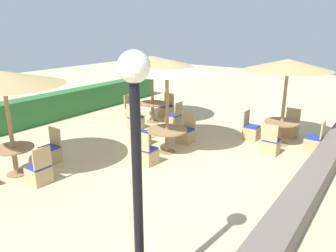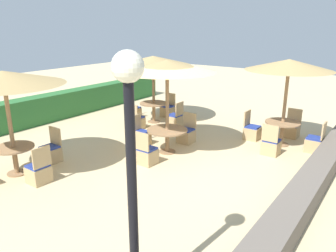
{
  "view_description": "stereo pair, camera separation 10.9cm",
  "coord_description": "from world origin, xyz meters",
  "px_view_note": "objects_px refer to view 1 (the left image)",
  "views": [
    {
      "loc": [
        -7.04,
        -4.4,
        3.56
      ],
      "look_at": [
        0.0,
        0.6,
        0.9
      ],
      "focal_mm": 35.0,
      "sensor_mm": 36.0,
      "label": 1
    },
    {
      "loc": [
        -6.98,
        -4.49,
        3.56
      ],
      "look_at": [
        0.0,
        0.6,
        0.9
      ],
      "focal_mm": 35.0,
      "sensor_mm": 36.0,
      "label": 2
    }
  ],
  "objects_px": {
    "lamp_post": "(136,137)",
    "parasol_back_left": "(3,78)",
    "patio_chair_back_left_east": "(50,153)",
    "patio_chair_back_left_south": "(39,173)",
    "round_table_center": "(167,134)",
    "patio_chair_back_right_north": "(132,112)",
    "patio_chair_front_right_east": "(290,129)",
    "patio_chair_front_right_south": "(314,143)",
    "patio_chair_center_north": "(140,137)",
    "parasol_front_right": "(288,65)",
    "round_table_front_right": "(282,126)",
    "round_table_back_right": "(153,107)",
    "parasol_back_right": "(152,61)",
    "patio_chair_back_right_east": "(166,110)",
    "patio_chair_center_east": "(186,134)",
    "patio_chair_front_right_north": "(251,131)",
    "parasol_center": "(167,66)",
    "patio_chair_front_right_west": "(271,145)",
    "patio_chair_back_right_west": "(135,122)",
    "patio_chair_center_west": "(147,155)",
    "patio_chair_back_right_south": "(174,119)",
    "round_table_back_left": "(14,154)"
  },
  "relations": [
    {
      "from": "lamp_post",
      "to": "parasol_back_left",
      "type": "bearing_deg",
      "value": 76.14
    },
    {
      "from": "lamp_post",
      "to": "patio_chair_back_left_east",
      "type": "bearing_deg",
      "value": 66.16
    },
    {
      "from": "lamp_post",
      "to": "patio_chair_back_left_south",
      "type": "height_order",
      "value": "lamp_post"
    },
    {
      "from": "round_table_center",
      "to": "patio_chair_back_right_north",
      "type": "relative_size",
      "value": 1.25
    },
    {
      "from": "patio_chair_front_right_east",
      "to": "patio_chair_front_right_south",
      "type": "bearing_deg",
      "value": 134.25
    },
    {
      "from": "patio_chair_center_north",
      "to": "parasol_front_right",
      "type": "distance_m",
      "value": 4.87
    },
    {
      "from": "parasol_front_right",
      "to": "round_table_front_right",
      "type": "height_order",
      "value": "parasol_front_right"
    },
    {
      "from": "round_table_back_right",
      "to": "patio_chair_back_left_south",
      "type": "relative_size",
      "value": 1.15
    },
    {
      "from": "lamp_post",
      "to": "parasol_back_right",
      "type": "relative_size",
      "value": 1.2
    },
    {
      "from": "patio_chair_front_right_south",
      "to": "parasol_back_left",
      "type": "bearing_deg",
      "value": 136.39
    },
    {
      "from": "lamp_post",
      "to": "patio_chair_back_left_east",
      "type": "relative_size",
      "value": 3.57
    },
    {
      "from": "round_table_center",
      "to": "patio_chair_back_right_east",
      "type": "bearing_deg",
      "value": 35.9
    },
    {
      "from": "parasol_front_right",
      "to": "round_table_front_right",
      "type": "xyz_separation_m",
      "value": [
        0.0,
        -0.0,
        -1.87
      ]
    },
    {
      "from": "patio_chair_front_right_south",
      "to": "patio_chair_center_east",
      "type": "bearing_deg",
      "value": 113.42
    },
    {
      "from": "parasol_back_left",
      "to": "patio_chair_front_right_north",
      "type": "height_order",
      "value": "parasol_back_left"
    },
    {
      "from": "patio_chair_back_left_south",
      "to": "patio_chair_front_right_east",
      "type": "xyz_separation_m",
      "value": [
        6.87,
        -3.81,
        0.0
      ]
    },
    {
      "from": "round_table_back_right",
      "to": "patio_chair_back_left_east",
      "type": "relative_size",
      "value": 1.15
    },
    {
      "from": "round_table_back_right",
      "to": "parasol_center",
      "type": "bearing_deg",
      "value": -134.56
    },
    {
      "from": "parasol_center",
      "to": "patio_chair_front_right_south",
      "type": "relative_size",
      "value": 2.92
    },
    {
      "from": "round_table_front_right",
      "to": "patio_chair_front_right_north",
      "type": "height_order",
      "value": "patio_chair_front_right_north"
    },
    {
      "from": "round_table_front_right",
      "to": "patio_chair_front_right_west",
      "type": "bearing_deg",
      "value": -179.12
    },
    {
      "from": "patio_chair_front_right_north",
      "to": "patio_chair_back_right_west",
      "type": "bearing_deg",
      "value": -70.32
    },
    {
      "from": "patio_chair_center_east",
      "to": "parasol_front_right",
      "type": "distance_m",
      "value": 3.67
    },
    {
      "from": "patio_chair_center_north",
      "to": "patio_chair_front_right_east",
      "type": "bearing_deg",
      "value": 134.82
    },
    {
      "from": "parasol_center",
      "to": "parasol_front_right",
      "type": "xyz_separation_m",
      "value": [
        2.59,
        -2.49,
        -0.04
      ]
    },
    {
      "from": "parasol_back_right",
      "to": "patio_chair_back_right_west",
      "type": "relative_size",
      "value": 2.98
    },
    {
      "from": "parasol_back_left",
      "to": "parasol_back_right",
      "type": "bearing_deg",
      "value": 0.87
    },
    {
      "from": "patio_chair_center_west",
      "to": "patio_chair_back_left_south",
      "type": "height_order",
      "value": "same"
    },
    {
      "from": "parasol_front_right",
      "to": "patio_chair_front_right_west",
      "type": "xyz_separation_m",
      "value": [
        -0.97,
        -0.01,
        -2.19
      ]
    },
    {
      "from": "parasol_center",
      "to": "round_table_front_right",
      "type": "bearing_deg",
      "value": -43.84
    },
    {
      "from": "round_table_center",
      "to": "patio_chair_center_west",
      "type": "relative_size",
      "value": 1.25
    },
    {
      "from": "patio_chair_front_right_west",
      "to": "patio_chair_front_right_south",
      "type": "distance_m",
      "value": 1.35
    },
    {
      "from": "parasol_back_left",
      "to": "parasol_front_right",
      "type": "relative_size",
      "value": 1.06
    },
    {
      "from": "round_table_front_right",
      "to": "patio_chair_back_right_west",
      "type": "bearing_deg",
      "value": 106.4
    },
    {
      "from": "patio_chair_back_right_south",
      "to": "patio_chair_front_right_north",
      "type": "relative_size",
      "value": 1.0
    },
    {
      "from": "parasol_back_left",
      "to": "patio_chair_front_right_south",
      "type": "relative_size",
      "value": 3.0
    },
    {
      "from": "round_table_back_left",
      "to": "parasol_front_right",
      "type": "bearing_deg",
      "value": -38.04
    },
    {
      "from": "patio_chair_center_north",
      "to": "patio_chair_front_right_south",
      "type": "height_order",
      "value": "same"
    },
    {
      "from": "parasol_front_right",
      "to": "patio_chair_front_right_east",
      "type": "height_order",
      "value": "parasol_front_right"
    },
    {
      "from": "patio_chair_center_north",
      "to": "patio_chair_front_right_west",
      "type": "bearing_deg",
      "value": 114.48
    },
    {
      "from": "patio_chair_back_right_east",
      "to": "round_table_back_right",
      "type": "bearing_deg",
      "value": 93.09
    },
    {
      "from": "patio_chair_center_west",
      "to": "patio_chair_back_right_west",
      "type": "relative_size",
      "value": 1.0
    },
    {
      "from": "patio_chair_center_west",
      "to": "parasol_back_left",
      "type": "distance_m",
      "value": 3.92
    },
    {
      "from": "round_table_back_right",
      "to": "patio_chair_front_right_north",
      "type": "xyz_separation_m",
      "value": [
        0.31,
        -3.82,
        -0.33
      ]
    },
    {
      "from": "round_table_front_right",
      "to": "patio_chair_back_left_east",
      "type": "bearing_deg",
      "value": 137.29
    },
    {
      "from": "lamp_post",
      "to": "round_table_back_left",
      "type": "relative_size",
      "value": 3.42
    },
    {
      "from": "patio_chair_center_west",
      "to": "parasol_center",
      "type": "bearing_deg",
      "value": 93.15
    },
    {
      "from": "patio_chair_back_left_east",
      "to": "patio_chair_front_right_west",
      "type": "height_order",
      "value": "same"
    },
    {
      "from": "lamp_post",
      "to": "patio_chair_back_left_south",
      "type": "bearing_deg",
      "value": 72.67
    },
    {
      "from": "patio_chair_front_right_south",
      "to": "patio_chair_back_right_north",
      "type": "bearing_deg",
      "value": 92.85
    }
  ]
}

